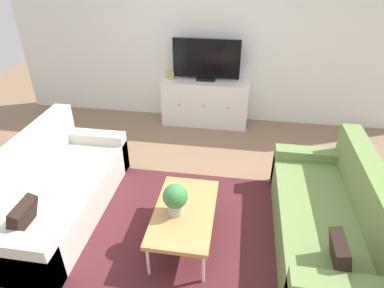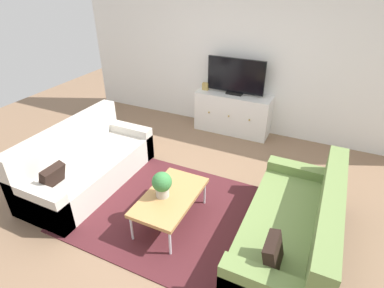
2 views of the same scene
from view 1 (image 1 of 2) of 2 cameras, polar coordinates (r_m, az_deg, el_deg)
The scene contains 10 objects.
ground_plane at distance 3.66m, azimuth -0.91°, elevation -12.74°, with size 10.00×10.00×0.00m, color #84664C.
wall_back at distance 5.30m, azimuth 3.85°, elevation 18.15°, with size 6.40×0.12×2.70m, color white.
area_rug at distance 3.55m, azimuth -1.33°, elevation -14.33°, with size 2.50×1.90×0.01m, color #4C1E23.
couch_left_side at distance 3.87m, azimuth -23.00°, elevation -7.59°, with size 0.87×1.92×0.84m.
couch_right_side at distance 3.51m, azimuth 23.25°, elevation -12.23°, with size 0.87×1.92×0.84m.
coffee_table at distance 3.21m, azimuth -1.32°, elevation -11.66°, with size 0.56×0.99×0.39m.
potted_plant at distance 3.05m, azimuth -2.88°, elevation -9.24°, with size 0.23×0.23×0.31m.
tv_console at distance 5.36m, azimuth 2.28°, elevation 7.17°, with size 1.34×0.47×0.72m.
flat_screen_tv at distance 5.14m, azimuth 2.47°, elevation 14.15°, with size 1.01×0.16×0.63m.
mantel_clock at distance 5.29m, azimuth -3.66°, elevation 11.77°, with size 0.11×0.07×0.13m, color tan.
Camera 1 is at (0.46, -2.60, 2.54)m, focal length 31.19 mm.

